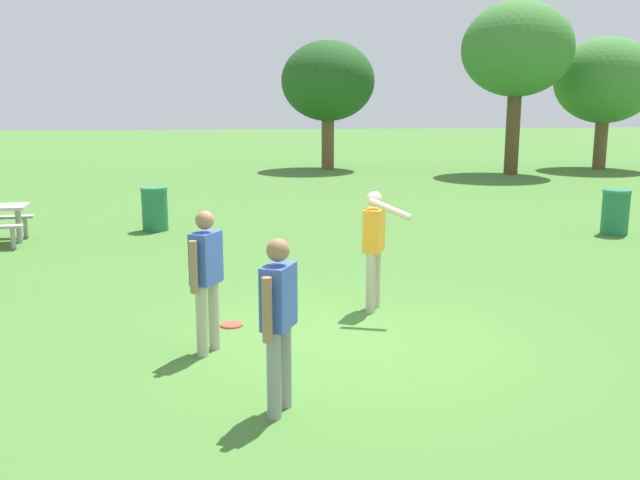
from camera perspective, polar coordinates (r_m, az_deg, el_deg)
The scene contains 10 objects.
ground_plane at distance 8.57m, azimuth 1.94°, elevation -7.94°, with size 120.00×120.00×0.00m, color #447530.
person_thrower at distance 9.45m, azimuth 4.50°, elevation -0.09°, with size 0.59×0.80×1.64m.
person_catcher at distance 6.32m, azimuth -3.39°, elevation -6.09°, with size 0.36×0.56×1.64m.
person_bystander at distance 7.92m, azimuth -9.26°, elevation -2.62°, with size 0.38×0.54×1.64m.
frisbee at distance 9.06m, azimuth -7.24°, elevation -6.88°, with size 0.29×0.29×0.03m, color #E04733.
trash_can_beside_table at distance 16.17m, azimuth 22.99°, elevation 2.13°, with size 0.59×0.59×0.96m.
trash_can_further_along at distance 15.74m, azimuth -13.35°, elevation 2.50°, with size 0.59×0.59×0.96m.
tree_broad_center at distance 28.89m, azimuth 0.65°, elevation 12.81°, with size 3.77×3.77×5.17m.
tree_far_right at distance 28.00m, azimuth 15.80°, elevation 14.69°, with size 4.14×4.14×6.44m.
tree_slender_mid at distance 31.21m, azimuth 22.29°, elevation 11.94°, with size 4.06×4.06×5.32m.
Camera 1 is at (-1.25, -7.99, 2.85)m, focal length 39.17 mm.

